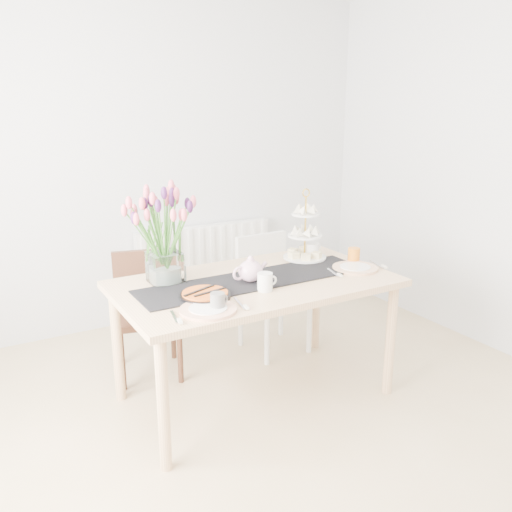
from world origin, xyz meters
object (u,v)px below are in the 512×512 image
teapot (251,271)px  mug_grey (218,301)px  chair_brown (146,304)px  cream_jug (312,250)px  mug_white (265,282)px  radiator (205,260)px  cake_stand (305,242)px  plate_left (208,310)px  tulip_vase (163,221)px  mug_orange (354,255)px  dining_table (255,293)px  plate_right (355,268)px  chair_white (269,284)px  tart_tin (205,295)px

teapot → mug_grey: size_ratio=2.56×
chair_brown → cream_jug: 1.15m
cream_jug → mug_grey: size_ratio=1.12×
teapot → mug_white: bearing=-95.3°
teapot → chair_brown: bearing=114.2°
chair_brown → radiator: bearing=59.3°
cake_stand → plate_left: (-0.94, -0.51, -0.11)m
tulip_vase → plate_left: tulip_vase is taller
chair_brown → mug_orange: (1.18, -0.67, 0.33)m
cream_jug → mug_orange: bearing=-59.0°
dining_table → chair_brown: bearing=123.2°
mug_white → plate_left: 0.42m
mug_white → mug_orange: bearing=12.3°
chair_brown → plate_right: 1.38m
chair_white → tart_tin: bearing=-141.3°
plate_right → teapot: bearing=171.7°
chair_brown → chair_white: bearing=8.4°
tulip_vase → cream_jug: 1.07m
dining_table → tart_tin: size_ratio=5.89×
mug_grey → mug_white: 0.37m
mug_white → plate_right: mug_white is taller
radiator → mug_orange: (0.39, -1.46, 0.35)m
cake_stand → mug_white: size_ratio=4.12×
cake_stand → plate_right: bearing=-66.8°
tulip_vase → cake_stand: 0.99m
cream_jug → mug_grey: bearing=-157.9°
chair_brown → plate_left: (0.00, -0.97, 0.29)m
radiator → plate_right: bearing=-79.5°
tart_tin → plate_left: size_ratio=0.95×
plate_right → plate_left: bearing=-171.0°
teapot → plate_left: (-0.40, -0.27, -0.06)m
tulip_vase → plate_right: size_ratio=2.33×
chair_white → mug_white: bearing=-124.5°
tulip_vase → plate_left: bearing=-87.8°
tart_tin → mug_grey: mug_grey is taller
teapot → plate_right: size_ratio=0.80×
mug_white → plate_left: size_ratio=0.35×
radiator → cream_jug: 1.30m
cake_stand → tart_tin: bearing=-159.1°
cream_jug → mug_orange: (0.17, -0.22, -0.00)m
cream_jug → plate_left: (-1.01, -0.52, -0.04)m
tart_tin → mug_orange: mug_orange is taller
cake_stand → cream_jug: 0.10m
dining_table → plate_left: bearing=-146.3°
cake_stand → radiator: bearing=96.8°
dining_table → mug_orange: mug_orange is taller
plate_left → radiator: bearing=65.7°
plate_right → cream_jug: bearing=103.1°
chair_white → cake_stand: cake_stand is taller
dining_table → mug_grey: bearing=-142.3°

